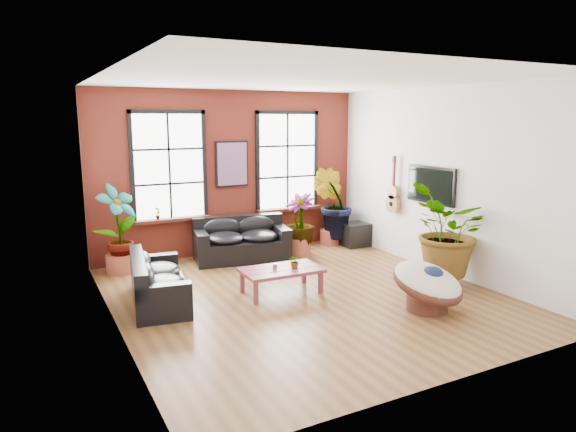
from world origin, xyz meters
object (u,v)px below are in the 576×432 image
sofa_back (241,241)px  papasan_chair (428,284)px  sofa_left (156,282)px  coffee_table (281,271)px

sofa_back → papasan_chair: sofa_back is taller
sofa_left → coffee_table: (1.99, -0.51, 0.03)m
sofa_left → coffee_table: bearing=-95.3°
sofa_left → sofa_back: bearing=-42.2°
papasan_chair → sofa_back: bearing=85.9°
coffee_table → papasan_chair: bearing=-45.2°
sofa_back → coffee_table: sofa_back is taller
sofa_back → sofa_left: bearing=-131.1°
sofa_left → papasan_chair: papasan_chair is taller
coffee_table → papasan_chair: papasan_chair is taller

